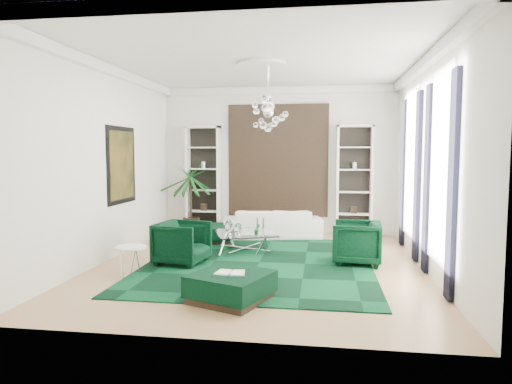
% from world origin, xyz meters
% --- Properties ---
extents(floor, '(6.00, 7.00, 0.02)m').
position_xyz_m(floor, '(0.00, 0.00, -0.01)').
color(floor, tan).
rests_on(floor, ground).
extents(ceiling, '(6.00, 7.00, 0.02)m').
position_xyz_m(ceiling, '(0.00, 0.00, 3.81)').
color(ceiling, white).
rests_on(ceiling, ground).
extents(wall_back, '(6.00, 0.02, 3.80)m').
position_xyz_m(wall_back, '(0.00, 3.51, 1.90)').
color(wall_back, silver).
rests_on(wall_back, ground).
extents(wall_front, '(6.00, 0.02, 3.80)m').
position_xyz_m(wall_front, '(0.00, -3.51, 1.90)').
color(wall_front, silver).
rests_on(wall_front, ground).
extents(wall_left, '(0.02, 7.00, 3.80)m').
position_xyz_m(wall_left, '(-3.01, 0.00, 1.90)').
color(wall_left, silver).
rests_on(wall_left, ground).
extents(wall_right, '(0.02, 7.00, 3.80)m').
position_xyz_m(wall_right, '(3.01, 0.00, 1.90)').
color(wall_right, silver).
rests_on(wall_right, ground).
extents(crown_molding, '(6.00, 7.00, 0.18)m').
position_xyz_m(crown_molding, '(0.00, 0.00, 3.70)').
color(crown_molding, white).
rests_on(crown_molding, ceiling).
extents(ceiling_medallion, '(0.90, 0.90, 0.05)m').
position_xyz_m(ceiling_medallion, '(0.00, 0.30, 3.77)').
color(ceiling_medallion, white).
rests_on(ceiling_medallion, ceiling).
extents(tapestry, '(2.50, 0.06, 2.80)m').
position_xyz_m(tapestry, '(0.00, 3.46, 1.90)').
color(tapestry, black).
rests_on(tapestry, wall_back).
extents(shelving_left, '(0.90, 0.38, 2.80)m').
position_xyz_m(shelving_left, '(-1.95, 3.31, 1.40)').
color(shelving_left, white).
rests_on(shelving_left, floor).
extents(shelving_right, '(0.90, 0.38, 2.80)m').
position_xyz_m(shelving_right, '(1.95, 3.31, 1.40)').
color(shelving_right, white).
rests_on(shelving_right, floor).
extents(painting, '(0.04, 1.30, 1.60)m').
position_xyz_m(painting, '(-2.97, 0.60, 1.85)').
color(painting, black).
rests_on(painting, wall_left).
extents(window_near, '(0.03, 1.10, 2.90)m').
position_xyz_m(window_near, '(2.99, -0.90, 1.90)').
color(window_near, white).
rests_on(window_near, wall_right).
extents(curtain_near_a, '(0.07, 0.30, 3.25)m').
position_xyz_m(curtain_near_a, '(2.96, -1.68, 1.65)').
color(curtain_near_a, black).
rests_on(curtain_near_a, floor).
extents(curtain_near_b, '(0.07, 0.30, 3.25)m').
position_xyz_m(curtain_near_b, '(2.96, -0.12, 1.65)').
color(curtain_near_b, black).
rests_on(curtain_near_b, floor).
extents(window_far, '(0.03, 1.10, 2.90)m').
position_xyz_m(window_far, '(2.99, 1.50, 1.90)').
color(window_far, white).
rests_on(window_far, wall_right).
extents(curtain_far_a, '(0.07, 0.30, 3.25)m').
position_xyz_m(curtain_far_a, '(2.96, 0.72, 1.65)').
color(curtain_far_a, black).
rests_on(curtain_far_a, floor).
extents(curtain_far_b, '(0.07, 0.30, 3.25)m').
position_xyz_m(curtain_far_b, '(2.96, 2.28, 1.65)').
color(curtain_far_b, black).
rests_on(curtain_far_b, floor).
extents(rug, '(4.20, 5.00, 0.02)m').
position_xyz_m(rug, '(-0.02, 0.12, 0.01)').
color(rug, black).
rests_on(rug, floor).
extents(sofa, '(2.52, 1.33, 0.70)m').
position_xyz_m(sofa, '(-0.06, 2.80, 0.35)').
color(sofa, white).
rests_on(sofa, floor).
extents(armchair_left, '(1.03, 1.01, 0.81)m').
position_xyz_m(armchair_left, '(-1.46, -0.15, 0.41)').
color(armchair_left, black).
rests_on(armchair_left, floor).
extents(armchair_right, '(0.97, 0.95, 0.81)m').
position_xyz_m(armchair_right, '(1.81, 0.36, 0.41)').
color(armchair_right, black).
rests_on(armchair_right, floor).
extents(coffee_table, '(1.56, 1.56, 0.41)m').
position_xyz_m(coffee_table, '(-0.47, 1.09, 0.21)').
color(coffee_table, white).
rests_on(coffee_table, floor).
extents(ottoman_side, '(1.08, 1.08, 0.40)m').
position_xyz_m(ottoman_side, '(-1.42, 1.97, 0.20)').
color(ottoman_side, black).
rests_on(ottoman_side, floor).
extents(ottoman_front, '(1.30, 1.30, 0.40)m').
position_xyz_m(ottoman_front, '(-0.12, -2.12, 0.20)').
color(ottoman_front, black).
rests_on(ottoman_front, floor).
extents(book, '(0.42, 0.28, 0.03)m').
position_xyz_m(book, '(-0.12, -2.12, 0.42)').
color(book, white).
rests_on(book, ottoman_front).
extents(side_table, '(0.67, 0.67, 0.50)m').
position_xyz_m(side_table, '(-2.07, -1.10, 0.25)').
color(side_table, white).
rests_on(side_table, floor).
extents(palm, '(1.93, 1.93, 2.40)m').
position_xyz_m(palm, '(-2.26, 3.15, 1.20)').
color(palm, '#19591E').
rests_on(palm, floor).
extents(chandelier, '(1.04, 1.04, 0.72)m').
position_xyz_m(chandelier, '(0.14, 0.14, 2.85)').
color(chandelier, white).
rests_on(chandelier, ceiling).
extents(table_plant, '(0.15, 0.13, 0.24)m').
position_xyz_m(table_plant, '(-0.17, 0.84, 0.53)').
color(table_plant, '#19591E').
rests_on(table_plant, coffee_table).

